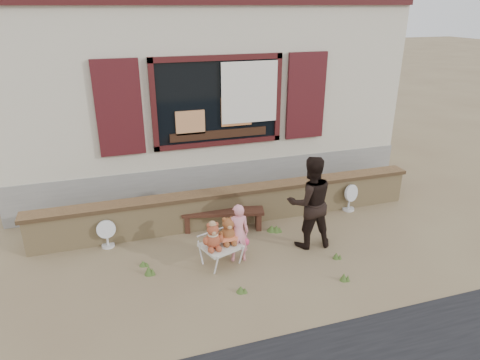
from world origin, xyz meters
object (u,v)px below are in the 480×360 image
object	(u,v)px
bench	(223,216)
adult	(310,202)
folding_chair	(221,247)
teddy_bear_right	(228,229)
teddy_bear_left	(213,235)
child	(238,233)

from	to	relation	value
bench	adult	xyz separation A→B (m)	(1.21, -0.93, 0.51)
bench	adult	size ratio (longest dim) A/B	0.94
folding_chair	teddy_bear_right	distance (m)	0.29
teddy_bear_left	child	world-z (taller)	child
folding_chair	teddy_bear_left	world-z (taller)	teddy_bear_left
child	adult	size ratio (longest dim) A/B	0.62
teddy_bear_left	child	bearing A→B (deg)	-9.22
teddy_bear_left	teddy_bear_right	distance (m)	0.28
folding_chair	child	xyz separation A→B (m)	(0.28, 0.03, 0.18)
folding_chair	adult	distance (m)	1.61
bench	teddy_bear_right	xyz separation A→B (m)	(-0.20, -1.01, 0.29)
teddy_bear_right	adult	world-z (taller)	adult
child	adult	distance (m)	1.29
teddy_bear_left	teddy_bear_right	bearing A→B (deg)	0.00
teddy_bear_right	child	xyz separation A→B (m)	(0.15, -0.02, -0.08)
adult	folding_chair	bearing A→B (deg)	10.45
bench	folding_chair	world-z (taller)	bench
adult	teddy_bear_right	bearing A→B (deg)	9.01
teddy_bear_right	child	distance (m)	0.17
child	folding_chair	bearing A→B (deg)	12.77
bench	folding_chair	xyz separation A→B (m)	(-0.33, -1.06, 0.04)
bench	child	size ratio (longest dim) A/B	1.52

